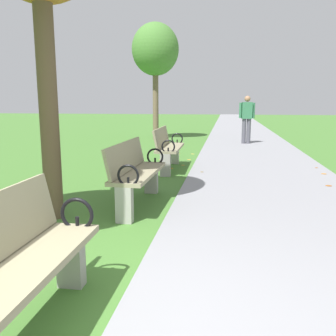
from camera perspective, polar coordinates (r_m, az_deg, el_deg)
The scene contains 7 objects.
paved_walkway at distance 19.76m, azimuth 11.29°, elevation 6.02°, with size 2.91×44.00×0.02m, color gray.
park_bench_1 at distance 2.39m, azimuth -23.82°, elevation -14.47°, with size 0.49×1.60×0.90m.
park_bench_2 at distance 5.08m, azimuth -5.07°, elevation -0.61°, with size 0.50×1.61×0.90m.
park_bench_3 at distance 7.81m, azimuth -0.02°, elevation 3.29°, with size 0.50×1.61×0.90m.
tree_3 at distance 14.37m, azimuth -2.00°, elevation 17.96°, with size 1.77×1.77×4.36m.
pedestrian_walking at distance 12.82m, azimuth 12.26°, elevation 7.83°, with size 0.53×0.25×1.62m.
scattered_leaves at distance 5.29m, azimuth 1.65°, elevation -5.43°, with size 5.18×9.86×0.02m.
Camera 1 is at (0.73, -1.69, 1.45)m, focal length 38.86 mm.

